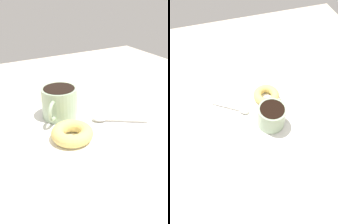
% 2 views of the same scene
% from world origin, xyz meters
% --- Properties ---
extents(ground_plane, '(1.20, 1.20, 0.02)m').
position_xyz_m(ground_plane, '(0.00, 0.00, -0.01)').
color(ground_plane, beige).
extents(napkin, '(0.31, 0.31, 0.00)m').
position_xyz_m(napkin, '(-0.01, 0.01, 0.00)').
color(napkin, white).
rests_on(napkin, ground_plane).
extents(coffee_cup, '(0.10, 0.10, 0.08)m').
position_xyz_m(coffee_cup, '(-0.06, -0.04, 0.04)').
color(coffee_cup, '#9EB793').
rests_on(coffee_cup, napkin).
extents(donut, '(0.09, 0.09, 0.03)m').
position_xyz_m(donut, '(0.05, -0.06, 0.02)').
color(donut, '#E5C66B').
rests_on(donut, napkin).
extents(spoon, '(0.09, 0.12, 0.01)m').
position_xyz_m(spoon, '(0.02, 0.05, 0.01)').
color(spoon, '#B7B2A8').
rests_on(spoon, napkin).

